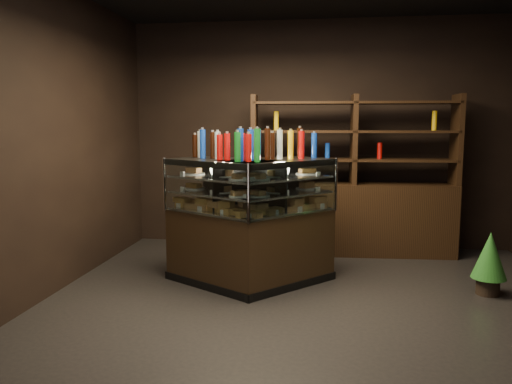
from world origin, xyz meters
TOP-DOWN VIEW (x-y plane):
  - ground at (0.00, 0.00)m, footprint 5.00×5.00m
  - room_shell at (0.00, 0.00)m, footprint 5.02×5.02m
  - display_case at (-0.65, 0.69)m, footprint 1.81×1.27m
  - food_display at (-0.65, 0.68)m, footprint 1.50×0.91m
  - bottles_top at (-0.65, 0.69)m, footprint 1.33×0.76m
  - potted_conifer at (1.68, 0.66)m, footprint 0.33×0.33m
  - back_shelving at (0.45, 2.05)m, footprint 2.55×0.54m

SIDE VIEW (x-z plane):
  - ground at x=0.00m, z-range 0.00..0.00m
  - potted_conifer at x=1.68m, z-range 0.05..0.75m
  - display_case at x=-0.65m, z-range -0.21..1.09m
  - back_shelving at x=0.45m, z-range -0.40..1.60m
  - food_display at x=-0.65m, z-range 0.75..1.16m
  - bottles_top at x=-0.65m, z-range 1.28..1.58m
  - room_shell at x=0.00m, z-range 0.44..3.45m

